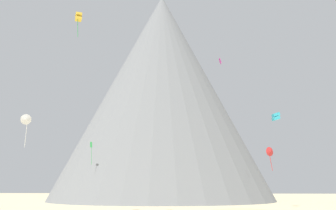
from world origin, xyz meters
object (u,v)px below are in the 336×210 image
Objects in this scene: kite_magenta_high at (220,61)px; kite_red_low at (270,152)px; kite_gold_high at (79,17)px; kite_white_low at (26,120)px; kite_green_low at (91,148)px; kite_cyan_mid at (276,117)px; rock_massif at (156,105)px.

kite_red_low is (6.81, -23.82, -22.57)m from kite_magenta_high.
kite_white_low is (-5.50, -4.72, -17.55)m from kite_gold_high.
kite_white_low is at bearing -1.76° from kite_green_low.
kite_cyan_mid is at bearing 9.28° from kite_white_low.
kite_cyan_mid is 43.24m from kite_gold_high.
kite_red_low is at bearing -8.82° from kite_white_low.
kite_magenta_high reaches higher than kite_red_low.
kite_magenta_high is at bearing 71.02° from kite_red_low.
kite_gold_high is at bearing -3.14° from kite_magenta_high.
rock_massif is 14.55× the size of kite_green_low.
kite_gold_high is at bearing 14.97° from kite_white_low.
rock_massif is at bearing -110.05° from kite_magenta_high.
kite_cyan_mid is at bearing 76.25° from kite_green_low.
kite_white_low is at bearing -64.15° from kite_cyan_mid.
kite_cyan_mid is 48.63m from kite_white_low.
rock_massif is 45.14× the size of kite_cyan_mid.
rock_massif is 31.07m from kite_green_low.
kite_cyan_mid is 0.42× the size of kite_gold_high.
kite_white_low is 1.26× the size of kite_red_low.
kite_magenta_high is (-10.69, 6.93, 14.15)m from kite_cyan_mid.
rock_massif reaches higher than kite_white_low.
kite_green_low is at bearing 65.36° from kite_white_low.
rock_massif is at bearing -147.79° from kite_cyan_mid.
kite_white_low is at bearing -4.93° from kite_magenta_high.
kite_gold_high reaches higher than kite_cyan_mid.
rock_massif reaches higher than kite_magenta_high.
kite_red_low is (35.82, 10.84, -3.94)m from kite_white_low.
kite_white_low is at bearing -100.39° from rock_massif.
kite_white_low is (-11.06, -60.33, -13.85)m from rock_massif.
kite_gold_high is 18.98m from kite_white_low.
kite_magenta_high is at bearing 85.51° from kite_green_low.
kite_gold_high reaches higher than kite_red_low.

